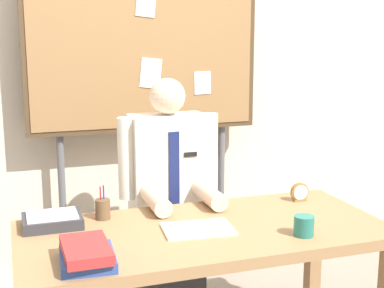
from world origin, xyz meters
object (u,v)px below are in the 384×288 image
Objects in this scene: bulletin_board at (144,44)px; open_notebook at (198,229)px; book_stack at (87,254)px; person at (169,211)px; pen_holder at (103,209)px; coffee_mug at (304,226)px; desk_clock at (300,193)px; desk at (204,247)px; paper_tray at (52,221)px.

bulletin_board is 1.34m from open_notebook.
person is at bearing 55.14° from book_stack.
open_notebook is at bearing -37.81° from pen_holder.
bulletin_board reaches higher than coffee_mug.
pen_holder reaches higher than open_notebook.
book_stack is at bearing -179.67° from coffee_mug.
bulletin_board is 21.85× the size of desk_clock.
person is 14.03× the size of desk_clock.
bulletin_board reaches higher than pen_holder.
desk is 0.57m from person.
book_stack is at bearing -113.18° from bulletin_board.
bulletin_board is 1.29m from paper_tray.
desk is 10.27× the size of pen_holder.
desk_clock is 0.60× the size of pen_holder.
desk is 5.37× the size of open_notebook.
person is 1.02m from bulletin_board.
person is at bearing 115.28° from coffee_mug.
bulletin_board is 6.86× the size of open_notebook.
open_notebook is (-0.04, -1.08, -0.78)m from bulletin_board.
open_notebook is 0.69m from desk_clock.
open_notebook is (0.52, 0.21, -0.03)m from book_stack.
desk is 5.78× the size of book_stack.
pen_holder reaches higher than desk.
pen_holder is at bearing 7.42° from paper_tray.
desk is at bearing -90.00° from person.
desk_clock is (0.61, -0.34, 0.14)m from person.
pen_holder reaches higher than desk_clock.
open_notebook is 0.66m from paper_tray.
coffee_mug is at bearing -31.00° from desk.
desk is at bearing 149.00° from coffee_mug.
bulletin_board is at bearing 88.00° from open_notebook.
open_notebook is (-0.04, -0.02, 0.09)m from desk.
desk_clock is at bearing 21.33° from book_stack.
open_notebook reaches higher than desk.
person is 4.41× the size of open_notebook.
bulletin_board reaches higher than open_notebook.
paper_tray is at bearing 100.65° from book_stack.
bulletin_board is at bearing 89.98° from person.
pen_holder is at bearing 73.76° from book_stack.
bulletin_board is at bearing 52.18° from paper_tray.
desk is at bearing -90.01° from bulletin_board.
person reaches higher than paper_tray.
pen_holder is 0.62× the size of paper_tray.
open_notebook is at bearing -93.69° from person.
book_stack is 3.23× the size of coffee_mug.
open_notebook is 0.47m from pen_holder.
coffee_mug is (-0.23, -0.45, 0.00)m from desk_clock.
pen_holder is at bearing 177.47° from desk_clock.
person is at bearing 36.05° from pen_holder.
book_stack is at bearing -157.91° from open_notebook.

